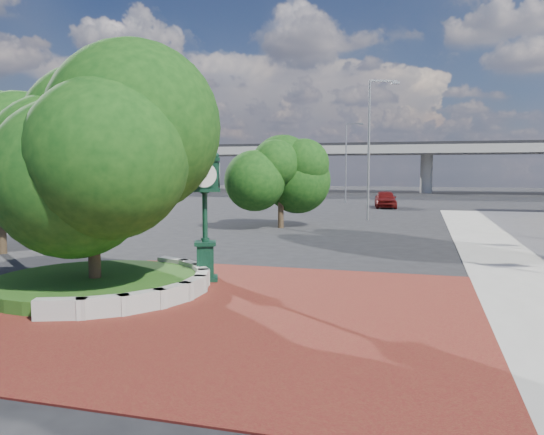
% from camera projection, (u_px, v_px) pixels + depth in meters
% --- Properties ---
extents(ground, '(200.00, 200.00, 0.00)m').
position_uv_depth(ground, '(253.00, 302.00, 14.59)').
color(ground, black).
rests_on(ground, ground).
extents(plaza, '(12.00, 12.00, 0.04)m').
position_uv_depth(plaza, '(242.00, 310.00, 13.63)').
color(plaza, maroon).
rests_on(plaza, ground).
extents(planter_wall, '(2.96, 6.77, 0.54)m').
position_uv_depth(planter_wall, '(164.00, 286.00, 15.30)').
color(planter_wall, '#9E9B93').
rests_on(planter_wall, ground).
extents(grass_bed, '(6.10, 6.10, 0.40)m').
position_uv_depth(grass_bed, '(95.00, 284.00, 15.93)').
color(grass_bed, '#234A15').
rests_on(grass_bed, ground).
extents(overpass, '(90.00, 12.00, 7.50)m').
position_uv_depth(overpass, '(392.00, 150.00, 81.12)').
color(overpass, '#9E9B93').
rests_on(overpass, ground).
extents(tree_planter, '(5.20, 5.20, 6.33)m').
position_uv_depth(tree_planter, '(92.00, 166.00, 15.61)').
color(tree_planter, '#38281C').
rests_on(tree_planter, ground).
extents(tree_street, '(4.40, 4.40, 5.45)m').
position_uv_depth(tree_street, '(281.00, 176.00, 32.63)').
color(tree_street, '#38281C').
rests_on(tree_street, ground).
extents(post_clock, '(1.19, 1.19, 4.64)m').
position_uv_depth(post_clock, '(205.00, 203.00, 17.04)').
color(post_clock, black).
rests_on(post_clock, ground).
extents(parked_car, '(2.50, 4.99, 1.63)m').
position_uv_depth(parked_car, '(385.00, 199.00, 50.07)').
color(parked_car, '#580D0C').
rests_on(parked_car, ground).
extents(street_lamp_near, '(2.09, 1.04, 9.84)m').
position_uv_depth(street_lamp_near, '(372.00, 139.00, 37.20)').
color(street_lamp_near, slate).
rests_on(street_lamp_near, ground).
extents(street_lamp_far, '(1.92, 0.25, 8.57)m').
position_uv_depth(street_lamp_far, '(348.00, 156.00, 57.22)').
color(street_lamp_far, slate).
rests_on(street_lamp_far, ground).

